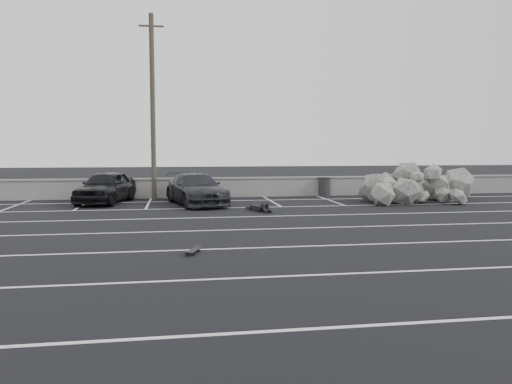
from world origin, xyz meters
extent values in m
plane|color=black|center=(0.00, 0.00, 0.00)|extent=(120.00, 120.00, 0.00)
cube|color=gray|center=(0.00, 14.00, 0.50)|extent=(50.00, 0.35, 1.00)
cube|color=gray|center=(0.00, 14.00, 1.02)|extent=(50.00, 0.45, 0.08)
cube|color=silver|center=(0.00, -6.00, 0.00)|extent=(36.00, 0.10, 0.01)
cube|color=silver|center=(0.00, -3.00, 0.00)|extent=(36.00, 0.10, 0.01)
cube|color=silver|center=(0.00, 0.00, 0.00)|extent=(36.00, 0.10, 0.01)
cube|color=silver|center=(0.00, 3.00, 0.00)|extent=(36.00, 0.10, 0.01)
cube|color=silver|center=(0.00, 6.00, 0.00)|extent=(36.00, 0.10, 0.01)
cube|color=silver|center=(0.00, 9.00, 0.00)|extent=(36.00, 0.10, 0.01)
cube|color=silver|center=(0.00, 12.00, 0.00)|extent=(36.00, 0.10, 0.01)
cube|color=silver|center=(-8.00, 11.50, 0.00)|extent=(0.10, 5.00, 0.01)
cube|color=silver|center=(-5.00, 11.50, 0.00)|extent=(0.10, 5.00, 0.01)
cube|color=silver|center=(-2.00, 11.50, 0.00)|extent=(0.10, 5.00, 0.01)
cube|color=silver|center=(1.00, 11.50, 0.00)|extent=(0.10, 5.00, 0.01)
cube|color=silver|center=(4.00, 11.50, 0.00)|extent=(0.10, 5.00, 0.01)
cube|color=silver|center=(7.00, 11.50, 0.00)|extent=(0.10, 5.00, 0.01)
cube|color=silver|center=(10.00, 11.50, 0.00)|extent=(0.10, 5.00, 0.01)
cube|color=silver|center=(13.00, 11.50, 0.00)|extent=(0.10, 5.00, 0.01)
imported|color=black|center=(-4.02, 11.89, 0.78)|extent=(2.84, 4.87, 1.56)
imported|color=#222228|center=(0.24, 10.61, 0.73)|extent=(3.18, 5.37, 1.46)
cylinder|color=#4C4238|center=(-1.81, 13.20, 4.67)|extent=(0.25, 0.25, 9.35)
cube|color=#4C4238|center=(-1.81, 13.20, 8.73)|extent=(1.25, 0.08, 0.08)
cylinder|color=#29292B|center=(7.39, 13.60, 0.50)|extent=(0.74, 0.74, 1.00)
cylinder|color=#29292B|center=(7.39, 13.60, 1.02)|extent=(0.82, 0.82, 0.06)
cube|color=black|center=(-0.27, -0.41, 0.08)|extent=(0.42, 0.74, 0.02)
cube|color=#29292B|center=(-0.19, -0.18, 0.05)|extent=(0.15, 0.09, 0.04)
cube|color=#29292B|center=(-0.35, -0.63, 0.05)|extent=(0.15, 0.09, 0.04)
cylinder|color=black|center=(-0.27, -0.15, 0.03)|extent=(0.04, 0.06, 0.05)
cylinder|color=black|center=(-0.10, -0.21, 0.03)|extent=(0.04, 0.06, 0.05)
cylinder|color=black|center=(-0.43, -0.60, 0.03)|extent=(0.04, 0.06, 0.05)
cylinder|color=black|center=(-0.27, -0.66, 0.03)|extent=(0.04, 0.06, 0.05)
camera|label=1|loc=(-0.65, -12.84, 2.62)|focal=35.00mm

